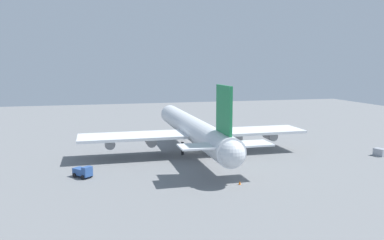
{
  "coord_description": "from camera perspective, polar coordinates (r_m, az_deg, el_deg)",
  "views": [
    {
      "loc": [
        -100.24,
        25.52,
        23.58
      ],
      "look_at": [
        0.0,
        0.0,
        8.75
      ],
      "focal_mm": 36.29,
      "sensor_mm": 36.0,
      "label": 1
    }
  ],
  "objects": [
    {
      "name": "baggage_tug",
      "position": [
        85.37,
        -15.72,
        -7.33
      ],
      "size": [
        4.62,
        4.31,
        2.51
      ],
      "color": "#2D5193",
      "rests_on": "ground_plane"
    },
    {
      "name": "safety_cone_tail",
      "position": [
        78.35,
        7.04,
        -9.15
      ],
      "size": [
        0.5,
        0.5,
        0.71
      ],
      "primitive_type": "cone",
      "color": "orange",
      "rests_on": "ground_plane"
    },
    {
      "name": "ground_plane",
      "position": [
        106.09,
        -0.0,
        -4.68
      ],
      "size": [
        272.45,
        272.45,
        0.0
      ],
      "primitive_type": "plane",
      "color": "slate"
    },
    {
      "name": "safety_cone_nose",
      "position": [
        135.43,
        -3.06,
        -1.73
      ],
      "size": [
        0.5,
        0.5,
        0.71
      ],
      "primitive_type": "cone",
      "color": "orange",
      "rests_on": "ground_plane"
    },
    {
      "name": "cargo_airplane",
      "position": [
        104.47,
        0.05,
        -1.3
      ],
      "size": [
        68.11,
        59.66,
        19.45
      ],
      "color": "silver",
      "rests_on": "ground_plane"
    },
    {
      "name": "cargo_container_fore",
      "position": [
        112.43,
        25.87,
        -4.27
      ],
      "size": [
        3.23,
        2.82,
        1.94
      ],
      "color": "#999EA8",
      "rests_on": "ground_plane"
    }
  ]
}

